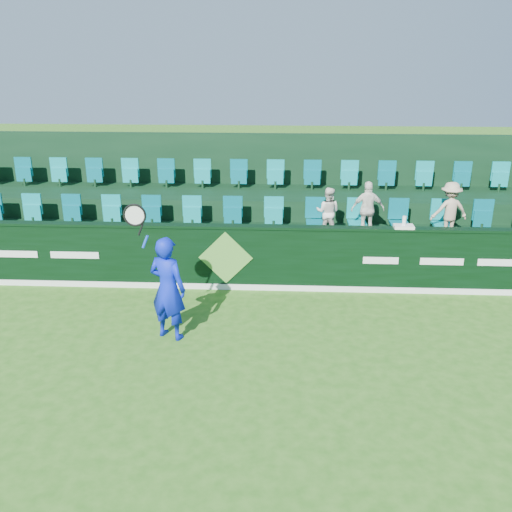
# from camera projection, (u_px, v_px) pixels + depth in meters

# --- Properties ---
(ground) EXTENTS (60.00, 60.00, 0.00)m
(ground) POSITION_uv_depth(u_px,v_px,m) (199.00, 399.00, 8.08)
(ground) COLOR #296317
(ground) RESTS_ON ground
(sponsor_hoarding) EXTENTS (16.00, 0.25, 1.35)m
(sponsor_hoarding) POSITION_uv_depth(u_px,v_px,m) (226.00, 257.00, 11.60)
(sponsor_hoarding) COLOR black
(sponsor_hoarding) RESTS_ON ground
(stand_tier_front) EXTENTS (16.00, 2.00, 0.80)m
(stand_tier_front) POSITION_uv_depth(u_px,v_px,m) (231.00, 251.00, 12.72)
(stand_tier_front) COLOR black
(stand_tier_front) RESTS_ON ground
(stand_tier_back) EXTENTS (16.00, 1.80, 1.30)m
(stand_tier_back) POSITION_uv_depth(u_px,v_px,m) (238.00, 217.00, 14.42)
(stand_tier_back) COLOR black
(stand_tier_back) RESTS_ON ground
(stand_rear) EXTENTS (16.00, 4.10, 2.60)m
(stand_rear) POSITION_uv_depth(u_px,v_px,m) (239.00, 191.00, 14.64)
(stand_rear) COLOR black
(stand_rear) RESTS_ON ground
(seat_row_front) EXTENTS (13.50, 0.50, 0.60)m
(seat_row_front) POSITION_uv_depth(u_px,v_px,m) (233.00, 216.00, 12.86)
(seat_row_front) COLOR #0C8C8E
(seat_row_front) RESTS_ON stand_tier_front
(seat_row_back) EXTENTS (13.50, 0.50, 0.60)m
(seat_row_back) POSITION_uv_depth(u_px,v_px,m) (239.00, 177.00, 14.37)
(seat_row_back) COLOR #0C8C8E
(seat_row_back) RESTS_ON stand_tier_back
(tennis_player) EXTENTS (1.07, 0.65, 2.44)m
(tennis_player) POSITION_uv_depth(u_px,v_px,m) (167.00, 288.00, 9.52)
(tennis_player) COLOR #0B1DC4
(tennis_player) RESTS_ON ground
(spectator_left) EXTENTS (0.61, 0.53, 1.08)m
(spectator_left) POSITION_uv_depth(u_px,v_px,m) (328.00, 212.00, 12.32)
(spectator_left) COLOR white
(spectator_left) RESTS_ON stand_tier_front
(spectator_middle) EXTENTS (0.73, 0.34, 1.22)m
(spectator_middle) POSITION_uv_depth(u_px,v_px,m) (368.00, 209.00, 12.25)
(spectator_middle) COLOR white
(spectator_middle) RESTS_ON stand_tier_front
(spectator_right) EXTENTS (0.85, 0.57, 1.23)m
(spectator_right) POSITION_uv_depth(u_px,v_px,m) (450.00, 210.00, 12.17)
(spectator_right) COLOR tan
(spectator_right) RESTS_ON stand_tier_front
(towel) EXTENTS (0.38, 0.25, 0.06)m
(towel) POSITION_uv_depth(u_px,v_px,m) (404.00, 227.00, 11.19)
(towel) COLOR white
(towel) RESTS_ON sponsor_hoarding
(drinks_bottle) EXTENTS (0.08, 0.08, 0.24)m
(drinks_bottle) POSITION_uv_depth(u_px,v_px,m) (404.00, 222.00, 11.16)
(drinks_bottle) COLOR white
(drinks_bottle) RESTS_ON sponsor_hoarding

